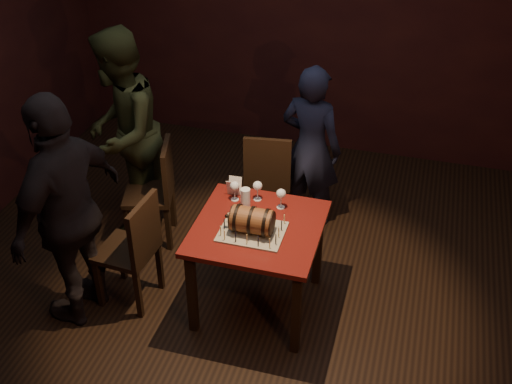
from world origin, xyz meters
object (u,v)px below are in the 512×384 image
(barrel_cake, at_px, (252,220))
(person_left_front, at_px, (69,212))
(pub_table, at_px, (258,238))
(wine_glass_left, at_px, (235,187))
(chair_back, at_px, (268,175))
(pint_of_ale, at_px, (245,198))
(wine_glass_mid, at_px, (258,187))
(wine_glass_right, at_px, (281,194))
(person_back, at_px, (311,148))
(chair_left_rear, at_px, (157,187))
(chair_left_front, at_px, (135,246))
(person_left_rear, at_px, (122,133))

(barrel_cake, height_order, person_left_front, person_left_front)
(pub_table, bearing_deg, wine_glass_left, 133.65)
(wine_glass_left, bearing_deg, barrel_cake, -56.09)
(chair_back, bearing_deg, wine_glass_left, -94.69)
(barrel_cake, bearing_deg, pub_table, 76.86)
(pint_of_ale, bearing_deg, wine_glass_left, 150.73)
(wine_glass_mid, distance_m, chair_back, 0.79)
(pint_of_ale, height_order, person_left_front, person_left_front)
(wine_glass_left, relative_size, pint_of_ale, 1.07)
(wine_glass_right, distance_m, chair_back, 0.89)
(wine_glass_right, height_order, person_back, person_back)
(wine_glass_left, relative_size, chair_left_rear, 0.17)
(chair_left_front, bearing_deg, wine_glass_mid, 32.57)
(barrel_cake, relative_size, person_back, 0.23)
(pint_of_ale, bearing_deg, barrel_cake, -65.36)
(person_back, distance_m, person_left_rear, 1.60)
(person_left_rear, bearing_deg, chair_left_front, 18.42)
(pub_table, relative_size, person_left_front, 0.50)
(wine_glass_mid, height_order, chair_left_front, chair_left_front)
(pint_of_ale, distance_m, person_back, 1.02)
(wine_glass_left, height_order, pint_of_ale, wine_glass_left)
(person_left_rear, bearing_deg, barrel_cake, 48.74)
(wine_glass_right, xyz_separation_m, person_back, (0.03, 0.93, -0.12))
(pub_table, xyz_separation_m, chair_left_rear, (-1.04, 0.58, -0.12))
(chair_back, relative_size, chair_left_rear, 1.00)
(pub_table, xyz_separation_m, barrel_cake, (-0.02, -0.08, 0.21))
(chair_left_front, bearing_deg, pint_of_ale, 28.79)
(pub_table, bearing_deg, person_back, 83.58)
(chair_left_front, bearing_deg, person_left_rear, 118.33)
(barrel_cake, bearing_deg, pint_of_ale, 114.64)
(barrel_cake, relative_size, chair_left_rear, 0.37)
(pint_of_ale, distance_m, person_left_front, 1.26)
(wine_glass_left, distance_m, person_left_rear, 1.25)
(barrel_cake, xyz_separation_m, person_left_rear, (-1.38, 0.84, 0.04))
(barrel_cake, xyz_separation_m, pint_of_ale, (-0.14, 0.30, -0.03))
(person_left_rear, bearing_deg, pub_table, 51.67)
(person_left_front, bearing_deg, person_left_rear, -162.29)
(chair_back, height_order, chair_left_front, same)
(chair_back, distance_m, person_left_front, 1.81)
(wine_glass_right, xyz_separation_m, chair_left_front, (-0.99, -0.46, -0.35))
(wine_glass_left, height_order, person_left_rear, person_left_rear)
(wine_glass_right, distance_m, person_left_front, 1.50)
(person_left_rear, bearing_deg, wine_glass_left, 56.91)
(pub_table, relative_size, chair_back, 0.97)
(wine_glass_left, relative_size, person_left_rear, 0.09)
(pub_table, distance_m, wine_glass_right, 0.36)
(pub_table, height_order, barrel_cake, barrel_cake)
(pint_of_ale, distance_m, person_left_rear, 1.37)
(wine_glass_right, bearing_deg, pint_of_ale, -168.37)
(chair_left_rear, distance_m, chair_left_front, 0.79)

